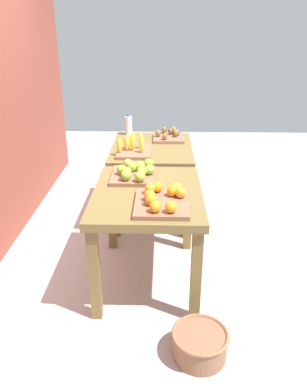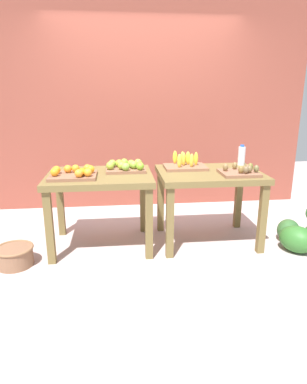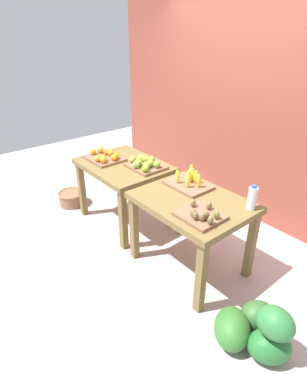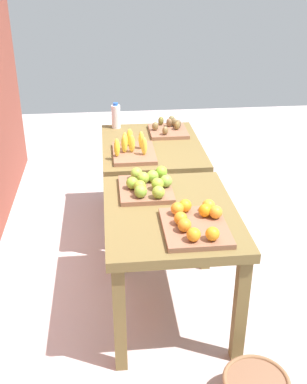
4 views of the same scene
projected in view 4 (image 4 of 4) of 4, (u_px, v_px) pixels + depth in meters
ground_plane at (159, 262)px, 3.71m from camera, size 8.00×8.00×0.00m
display_table_left at (170, 226)px, 2.91m from camera, size 1.04×0.80×0.77m
display_table_right at (152, 157)px, 3.91m from camera, size 1.04×0.80×0.77m
orange_bin at (195, 223)px, 2.65m from camera, size 0.44×0.36×0.11m
apple_bin at (147, 185)px, 3.07m from camera, size 0.41×0.35×0.11m
banana_crate at (133, 150)px, 3.63m from camera, size 0.44×0.32×0.17m
kiwi_bin at (168, 129)px, 4.09m from camera, size 0.36×0.32×0.10m
water_bottle at (116, 116)px, 4.17m from camera, size 0.08×0.08×0.23m
watermelon_pile at (168, 164)px, 5.00m from camera, size 0.68×0.68×0.48m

